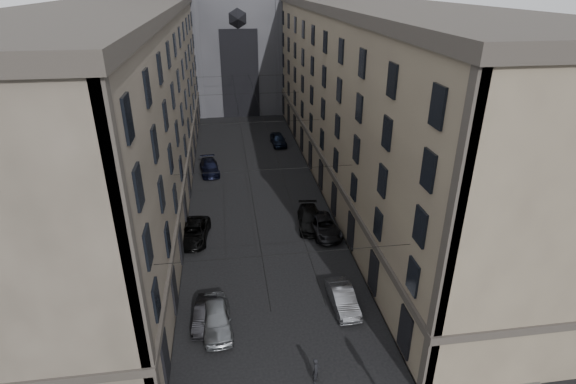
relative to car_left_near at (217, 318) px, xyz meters
name	(u,v)px	position (x,y,z in m)	size (l,w,h in m)	color
sidewalk_left	(159,189)	(-6.30, 22.77, -0.74)	(7.00, 80.00, 0.15)	#383533
sidewalk_right	(345,178)	(14.70, 22.77, -0.74)	(7.00, 80.00, 0.15)	#383533
building_left	(118,107)	(-9.24, 22.77, 8.53)	(13.60, 60.60, 18.85)	#494238
building_right	(376,98)	(17.64, 22.77, 8.53)	(13.60, 60.60, 18.85)	brown
tram_wires	(253,123)	(4.20, 22.41, 6.43)	(14.00, 60.00, 0.43)	black
car_left_near	(217,318)	(0.00, 0.00, 0.00)	(1.92, 4.78, 1.63)	slate
car_left_midnear	(205,314)	(-0.77, 0.66, -0.16)	(1.38, 3.95, 1.30)	black
car_left_midfar	(194,232)	(-2.00, 11.60, -0.07)	(2.46, 5.32, 1.48)	black
car_left_far	(210,167)	(-0.83, 26.78, -0.08)	(2.06, 5.06, 1.47)	black
car_right_near	(343,298)	(8.74, 0.90, -0.10)	(1.52, 4.37, 1.44)	slate
car_right_midnear	(324,226)	(9.59, 11.02, -0.09)	(2.40, 5.20, 1.44)	black
car_right_midfar	(310,219)	(8.57, 12.53, -0.06)	(2.10, 5.17, 1.50)	black
car_right_far	(278,139)	(8.49, 35.61, -0.02)	(1.88, 4.68, 1.59)	black
pedestrian	(316,370)	(5.59, -5.23, 0.02)	(0.61, 0.40, 1.68)	black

